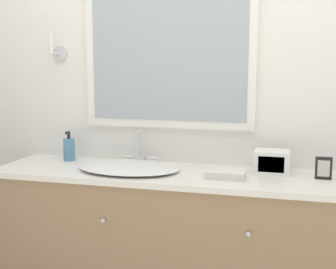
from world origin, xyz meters
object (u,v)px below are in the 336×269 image
at_px(appliance_box, 272,162).
at_px(picture_frame, 324,168).
at_px(soap_bottle, 69,149).
at_px(sink_basin, 129,167).

height_order(appliance_box, picture_frame, appliance_box).
bearing_deg(soap_bottle, picture_frame, -3.47).
bearing_deg(appliance_box, sink_basin, -170.16).
xyz_separation_m(soap_bottle, picture_frame, (1.42, -0.09, -0.01)).
bearing_deg(picture_frame, soap_bottle, 176.53).
xyz_separation_m(sink_basin, soap_bottle, (-0.43, 0.15, 0.05)).
relative_size(soap_bottle, appliance_box, 0.96).
distance_m(soap_bottle, appliance_box, 1.17).
distance_m(soap_bottle, picture_frame, 1.42).
bearing_deg(appliance_box, picture_frame, -14.51).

